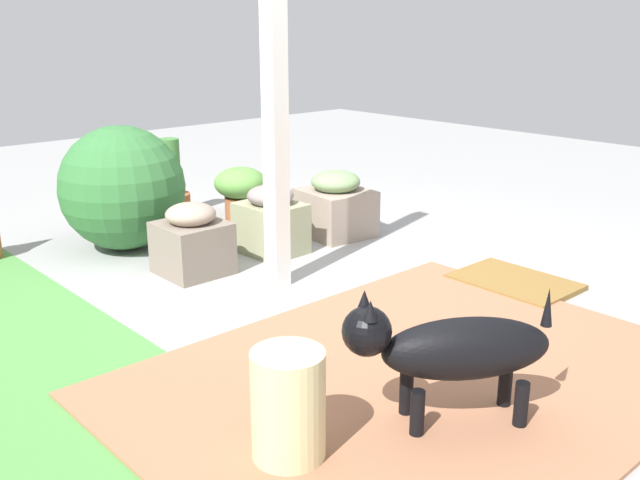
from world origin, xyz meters
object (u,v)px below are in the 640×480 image
doormat (514,282)px  dog (451,348)px  stone_planter_near (271,221)px  round_shrub (122,188)px  stone_planter_nearest (335,206)px  terracotta_pot_broad (240,188)px  porch_pillar (275,97)px  stone_planter_mid (192,241)px  ceramic_urn (288,407)px  terracotta_pot_tall (172,188)px

doormat → dog: bearing=114.2°
stone_planter_near → doormat: (-1.40, -0.65, -0.19)m
round_shrub → dog: (-2.78, 0.16, -0.09)m
stone_planter_nearest → terracotta_pot_broad: bearing=17.6°
porch_pillar → round_shrub: bearing=14.0°
stone_planter_mid → ceramic_urn: size_ratio=1.06×
round_shrub → porch_pillar: bearing=-166.0°
terracotta_pot_broad → stone_planter_near: bearing=156.8°
porch_pillar → doormat: size_ratio=3.23×
terracotta_pot_broad → ceramic_urn: 3.12m
porch_pillar → ceramic_urn: porch_pillar is taller
terracotta_pot_broad → dog: (-2.84, 1.14, 0.07)m
dog → terracotta_pot_tall: bearing=-14.1°
terracotta_pot_tall → stone_planter_mid: bearing=153.7°
porch_pillar → stone_planter_mid: porch_pillar is taller
porch_pillar → ceramic_urn: size_ratio=5.23×
porch_pillar → terracotta_pot_tall: 1.96m
stone_planter_nearest → dog: (-2.06, 1.38, 0.10)m
doormat → ceramic_urn: bearing=101.9°
dog → ceramic_urn: 0.63m
stone_planter_mid → round_shrub: 0.75m
terracotta_pot_broad → doormat: (-2.18, -0.31, -0.22)m
porch_pillar → stone_planter_near: (0.49, -0.34, -0.84)m
ceramic_urn → doormat: size_ratio=0.62×
terracotta_pot_tall → doormat: bearing=-166.7°
round_shrub → ceramic_urn: (-2.55, 0.74, -0.20)m
stone_planter_nearest → stone_planter_near: size_ratio=1.13×
stone_planter_mid → dog: (-2.06, 0.22, 0.11)m
stone_planter_nearest → stone_planter_mid: bearing=90.2°
terracotta_pot_tall → doormat: 2.72m
terracotta_pot_tall → dog: 3.40m
dog → round_shrub: bearing=-3.3°
porch_pillar → stone_planter_near: bearing=-35.0°
porch_pillar → stone_planter_mid: size_ratio=4.92×
terracotta_pot_broad → dog: dog is taller
stone_planter_nearest → ceramic_urn: stone_planter_nearest is taller
stone_planter_nearest → doormat: size_ratio=0.77×
round_shrub → ceramic_urn: 2.66m
round_shrub → terracotta_pot_tall: (0.52, -0.67, -0.19)m
stone_planter_near → doormat: size_ratio=0.68×
doormat → stone_planter_nearest: bearing=2.8°
round_shrub → terracotta_pot_broad: round_shrub is taller
stone_planter_nearest → stone_planter_mid: (-0.00, 1.17, -0.01)m
dog → terracotta_pot_broad: bearing=-21.9°
round_shrub → stone_planter_mid: bearing=-175.6°
stone_planter_near → terracotta_pot_tall: bearing=-1.1°
stone_planter_mid → terracotta_pot_broad: (0.78, -0.92, 0.04)m
stone_planter_mid → ceramic_urn: (-1.83, 0.79, 0.00)m
porch_pillar → stone_planter_mid: bearing=26.7°
stone_planter_mid → terracotta_pot_broad: stone_planter_mid is taller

